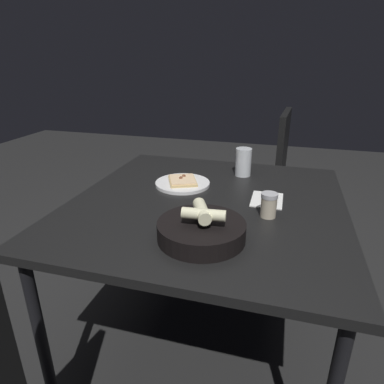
% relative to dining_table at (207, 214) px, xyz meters
% --- Properties ---
extents(ground, '(8.00, 8.00, 0.00)m').
position_rel_dining_table_xyz_m(ground, '(0.00, 0.00, -0.69)').
color(ground, black).
extents(dining_table, '(1.08, 1.05, 0.75)m').
position_rel_dining_table_xyz_m(dining_table, '(0.00, 0.00, 0.00)').
color(dining_table, black).
rests_on(dining_table, ground).
extents(pizza_plate, '(0.24, 0.24, 0.04)m').
position_rel_dining_table_xyz_m(pizza_plate, '(-0.14, -0.14, 0.07)').
color(pizza_plate, white).
rests_on(pizza_plate, dining_table).
extents(bread_basket, '(0.27, 0.27, 0.12)m').
position_rel_dining_table_xyz_m(bread_basket, '(0.29, 0.05, 0.09)').
color(bread_basket, black).
rests_on(bread_basket, dining_table).
extents(beer_glass, '(0.07, 0.07, 0.13)m').
position_rel_dining_table_xyz_m(beer_glass, '(-0.34, 0.09, 0.12)').
color(beer_glass, silver).
rests_on(beer_glass, dining_table).
extents(pepper_shaker, '(0.06, 0.06, 0.09)m').
position_rel_dining_table_xyz_m(pepper_shaker, '(0.08, 0.24, 0.10)').
color(pepper_shaker, '#BFB299').
rests_on(pepper_shaker, dining_table).
extents(napkin, '(0.16, 0.12, 0.00)m').
position_rel_dining_table_xyz_m(napkin, '(-0.07, 0.23, 0.06)').
color(napkin, white).
rests_on(napkin, dining_table).
extents(chair_far, '(0.47, 0.47, 0.97)m').
position_rel_dining_table_xyz_m(chair_far, '(-0.95, 0.15, -0.15)').
color(chair_far, black).
rests_on(chair_far, ground).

